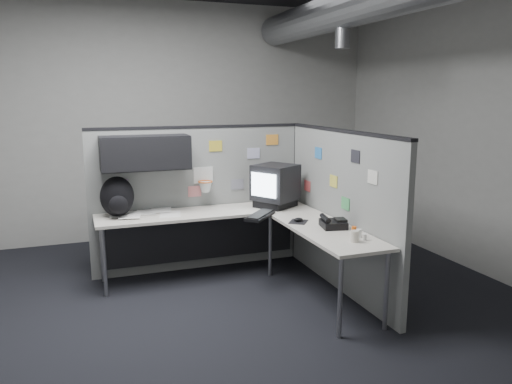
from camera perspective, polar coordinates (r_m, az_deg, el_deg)
name	(u,v)px	position (r m, az deg, el deg)	size (l,w,h in m)	color
room	(302,79)	(4.55, 5.30, 12.69)	(5.62, 5.62, 3.22)	black
partition_back	(186,184)	(5.54, -8.01, 0.91)	(2.44, 0.42, 1.63)	gray
partition_right	(340,210)	(5.11, 9.55, -2.02)	(0.07, 2.23, 1.63)	gray
desk	(235,226)	(5.22, -2.36, -3.92)	(2.31, 2.11, 0.73)	beige
monitor	(275,185)	(5.55, 2.22, 0.78)	(0.57, 0.57, 0.47)	black
keyboard	(260,215)	(5.11, 0.46, -2.68)	(0.43, 0.45, 0.04)	black
mouse	(298,221)	(4.93, 4.86, -3.27)	(0.25, 0.26, 0.04)	black
phone	(333,223)	(4.76, 8.77, -3.54)	(0.27, 0.28, 0.11)	black
bottles	(357,234)	(4.46, 11.47, -4.71)	(0.14, 0.20, 0.09)	silver
cup	(355,236)	(4.34, 11.23, -5.00)	(0.07, 0.07, 0.10)	beige
papers	(146,213)	(5.38, -12.46, -2.35)	(0.75, 0.55, 0.02)	white
backpack	(117,197)	(5.28, -15.57, -0.59)	(0.41, 0.40, 0.42)	black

